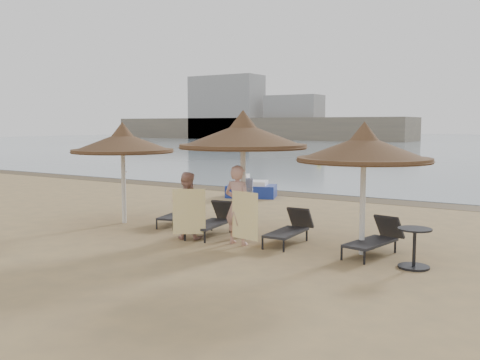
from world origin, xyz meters
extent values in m
plane|color=#A0804E|center=(0.00, 0.00, 0.00)|extent=(160.00, 160.00, 0.00)
cube|color=brown|center=(0.00, 9.40, 0.00)|extent=(200.00, 1.60, 0.01)
cube|color=#756A56|center=(-45.00, 78.00, 2.00)|extent=(60.00, 10.00, 4.00)
cube|color=gray|center=(-50.00, 76.00, 6.00)|extent=(14.00, 6.00, 12.00)
cube|color=gray|center=(-36.00, 77.00, 4.00)|extent=(10.00, 5.00, 8.00)
cylinder|color=silver|center=(-3.58, 1.02, 1.07)|extent=(0.12, 0.12, 2.14)
cone|color=brown|center=(-3.58, 1.02, 2.36)|extent=(2.95, 2.95, 0.56)
cone|color=brown|center=(-3.58, 1.02, 2.69)|extent=(0.71, 0.71, 0.46)
cylinder|color=brown|center=(-3.58, 1.02, 2.09)|extent=(2.89, 2.89, 0.10)
cylinder|color=silver|center=(0.37, 1.22, 1.18)|extent=(0.13, 0.13, 2.35)
cone|color=brown|center=(0.37, 1.22, 2.60)|extent=(3.25, 3.25, 0.62)
cone|color=brown|center=(0.37, 1.22, 2.97)|extent=(0.78, 0.78, 0.50)
cylinder|color=brown|center=(0.37, 1.22, 2.31)|extent=(3.18, 3.18, 0.11)
cylinder|color=silver|center=(3.55, 1.05, 1.07)|extent=(0.12, 0.12, 2.13)
cone|color=brown|center=(3.55, 1.05, 2.36)|extent=(2.95, 2.95, 0.56)
cone|color=brown|center=(3.55, 1.05, 2.69)|extent=(0.71, 0.71, 0.46)
cylinder|color=brown|center=(3.55, 1.05, 2.09)|extent=(2.89, 2.89, 0.10)
cylinder|color=black|center=(-2.15, 0.80, 0.12)|extent=(0.04, 0.04, 0.25)
cylinder|color=black|center=(-1.67, 0.91, 0.12)|extent=(0.04, 0.04, 0.25)
cylinder|color=black|center=(-2.44, 2.01, 0.12)|extent=(0.04, 0.04, 0.25)
cylinder|color=black|center=(-1.95, 2.12, 0.12)|extent=(0.04, 0.04, 0.25)
cube|color=black|center=(-2.06, 1.51, 0.28)|extent=(0.84, 1.42, 0.05)
cube|color=black|center=(-2.24, 2.27, 0.49)|extent=(0.62, 0.49, 0.50)
cylinder|color=black|center=(-0.60, 0.06, 0.14)|extent=(0.05, 0.05, 0.28)
cylinder|color=black|center=(-0.04, 0.12, 0.14)|extent=(0.05, 0.05, 0.28)
cylinder|color=black|center=(-0.77, 1.44, 0.14)|extent=(0.05, 0.05, 0.28)
cylinder|color=black|center=(-0.22, 1.51, 0.14)|extent=(0.05, 0.05, 0.28)
cube|color=black|center=(-0.41, 0.83, 0.31)|extent=(0.80, 1.56, 0.06)
cube|color=black|center=(-0.52, 1.70, 0.55)|extent=(0.67, 0.49, 0.56)
cylinder|color=black|center=(1.47, 0.29, 0.13)|extent=(0.05, 0.05, 0.27)
cylinder|color=black|center=(2.01, 0.31, 0.13)|extent=(0.05, 0.05, 0.27)
cylinder|color=black|center=(1.42, 1.62, 0.13)|extent=(0.05, 0.05, 0.27)
cylinder|color=black|center=(1.95, 1.64, 0.13)|extent=(0.05, 0.05, 0.27)
cube|color=black|center=(1.71, 1.01, 0.30)|extent=(0.65, 1.45, 0.06)
cube|color=black|center=(1.67, 1.85, 0.52)|extent=(0.61, 0.43, 0.54)
cylinder|color=black|center=(3.37, 0.34, 0.13)|extent=(0.05, 0.05, 0.27)
cylinder|color=black|center=(3.90, 0.24, 0.13)|extent=(0.05, 0.05, 0.27)
cylinder|color=black|center=(3.62, 1.66, 0.13)|extent=(0.05, 0.05, 0.27)
cylinder|color=black|center=(4.15, 1.57, 0.13)|extent=(0.05, 0.05, 0.27)
cube|color=black|center=(3.77, 1.00, 0.30)|extent=(0.85, 1.53, 0.06)
cube|color=black|center=(3.92, 1.83, 0.53)|extent=(0.66, 0.51, 0.55)
cylinder|color=black|center=(4.82, 0.52, 0.02)|extent=(0.62, 0.62, 0.04)
cylinder|color=black|center=(4.82, 0.52, 0.40)|extent=(0.07, 0.07, 0.76)
cylinder|color=black|center=(4.82, 0.52, 0.79)|extent=(0.67, 0.67, 0.03)
imported|color=tan|center=(-0.73, 0.30, 0.97)|extent=(1.03, 0.83, 1.95)
imported|color=tan|center=(0.72, 0.43, 1.10)|extent=(1.02, 0.66, 2.20)
cube|color=yellow|center=(-0.38, -0.05, 0.76)|extent=(0.64, 0.49, 1.10)
cube|color=yellow|center=(1.07, 0.18, 0.77)|extent=(0.78, 0.16, 1.11)
cube|color=silver|center=(0.37, 1.40, 1.29)|extent=(0.33, 0.22, 0.39)
cube|color=black|center=(0.37, 1.06, 1.19)|extent=(0.26, 0.17, 0.35)
cube|color=navy|center=(-3.29, 7.72, 0.24)|extent=(2.18, 1.74, 0.48)
cube|color=white|center=(-3.29, 7.72, 0.54)|extent=(1.47, 1.33, 0.22)
cube|color=white|center=(-3.61, 7.59, 0.73)|extent=(0.69, 0.88, 0.30)
sphere|color=gold|center=(-7.57, 23.94, 0.16)|extent=(0.31, 0.31, 0.31)
camera|label=1|loc=(7.44, -10.15, 2.86)|focal=40.00mm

